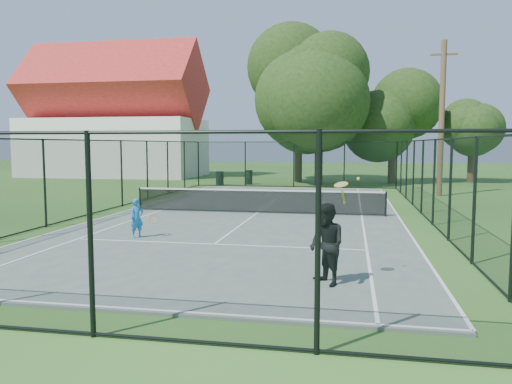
% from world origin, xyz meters
% --- Properties ---
extents(ground, '(120.00, 120.00, 0.00)m').
position_xyz_m(ground, '(0.00, 0.00, 0.00)').
color(ground, '#28501B').
extents(tennis_court, '(11.00, 24.00, 0.06)m').
position_xyz_m(tennis_court, '(0.00, 0.00, 0.03)').
color(tennis_court, '#51605B').
rests_on(tennis_court, ground).
extents(tennis_net, '(10.08, 0.08, 0.95)m').
position_xyz_m(tennis_net, '(0.00, 0.00, 0.58)').
color(tennis_net, black).
rests_on(tennis_net, tennis_court).
extents(fence, '(13.10, 26.10, 3.00)m').
position_xyz_m(fence, '(0.00, 0.00, 1.50)').
color(fence, black).
rests_on(fence, ground).
extents(tree_near_left, '(8.12, 8.12, 10.59)m').
position_xyz_m(tree_near_left, '(-0.19, 17.72, 6.52)').
color(tree_near_left, '#332114').
rests_on(tree_near_left, ground).
extents(tree_near_mid, '(7.25, 7.25, 9.48)m').
position_xyz_m(tree_near_mid, '(1.44, 15.70, 5.84)').
color(tree_near_mid, '#332114').
rests_on(tree_near_mid, ground).
extents(tree_near_right, '(5.22, 5.22, 7.20)m').
position_xyz_m(tree_near_right, '(6.58, 17.62, 4.57)').
color(tree_near_right, '#332114').
rests_on(tree_near_right, ground).
extents(tree_far_right, '(4.17, 4.17, 5.52)m').
position_xyz_m(tree_far_right, '(12.40, 19.52, 3.41)').
color(tree_far_right, '#332114').
rests_on(tree_far_right, ground).
extents(building, '(15.30, 8.15, 11.87)m').
position_xyz_m(building, '(-17.00, 22.00, 4.93)').
color(building, silver).
rests_on(building, ground).
extents(trash_bin_left, '(0.58, 0.58, 0.94)m').
position_xyz_m(trash_bin_left, '(-5.26, 13.94, 0.48)').
color(trash_bin_left, black).
rests_on(trash_bin_left, ground).
extents(trash_bin_right, '(0.58, 0.58, 1.00)m').
position_xyz_m(trash_bin_right, '(-3.40, 14.82, 0.51)').
color(trash_bin_right, black).
rests_on(trash_bin_right, ground).
extents(utility_pole, '(1.40, 0.30, 8.33)m').
position_xyz_m(utility_pole, '(8.43, 9.00, 4.23)').
color(utility_pole, '#4C3823').
rests_on(utility_pole, ground).
extents(player_blue, '(0.82, 0.50, 1.16)m').
position_xyz_m(player_blue, '(-2.50, -5.86, 0.64)').
color(player_blue, '#1673BF').
rests_on(player_blue, tennis_court).
extents(player_black, '(1.10, 1.18, 2.08)m').
position_xyz_m(player_black, '(3.23, -9.83, 0.87)').
color(player_black, black).
rests_on(player_black, tennis_court).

